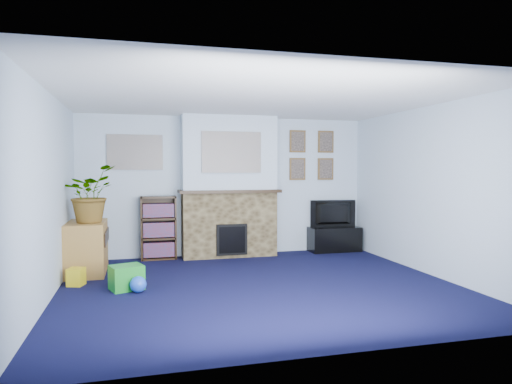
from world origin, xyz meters
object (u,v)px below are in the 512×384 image
object	(u,v)px
television	(334,214)
bookshelf	(159,229)
tv_stand	(334,239)
sideboard	(87,249)

from	to	relation	value
television	bookshelf	xyz separation A→B (m)	(-3.14, 0.06, -0.18)
television	tv_stand	bearing A→B (deg)	96.92
tv_stand	television	distance (m)	0.46
television	sideboard	xyz separation A→B (m)	(-4.19, -0.72, -0.33)
tv_stand	sideboard	distance (m)	4.25
bookshelf	sideboard	world-z (taller)	bookshelf
bookshelf	tv_stand	bearing A→B (deg)	-1.40
sideboard	tv_stand	bearing A→B (deg)	9.53
tv_stand	sideboard	size ratio (longest dim) A/B	0.97
tv_stand	television	size ratio (longest dim) A/B	1.10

